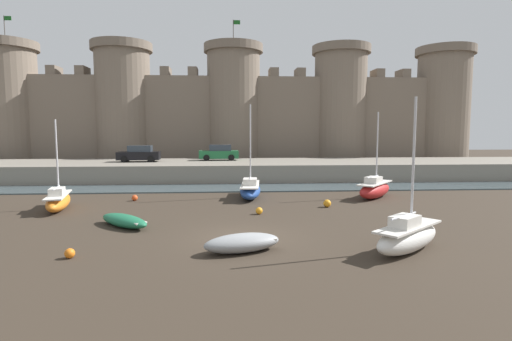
{
  "coord_description": "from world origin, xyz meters",
  "views": [
    {
      "loc": [
        -0.57,
        -17.49,
        4.77
      ],
      "look_at": [
        0.94,
        5.25,
        2.5
      ],
      "focal_mm": 28.0,
      "sensor_mm": 36.0,
      "label": 1
    }
  ],
  "objects_px": {
    "sailboat_foreground_right": "(408,236)",
    "sailboat_midflat_centre": "(58,200)",
    "rowboat_midflat_left": "(242,242)",
    "mooring_buoy_near_channel": "(70,253)",
    "sailboat_near_channel_right": "(375,189)",
    "car_quay_east": "(139,154)",
    "mooring_buoy_mid_mud": "(327,203)",
    "car_quay_centre_east": "(219,153)",
    "sailboat_midflat_right": "(250,189)",
    "rowboat_foreground_left": "(124,220)",
    "mooring_buoy_near_shore": "(135,198)",
    "mooring_buoy_off_centre": "(259,211)"
  },
  "relations": [
    {
      "from": "mooring_buoy_mid_mud",
      "to": "car_quay_centre_east",
      "type": "bearing_deg",
      "value": 112.08
    },
    {
      "from": "sailboat_midflat_right",
      "to": "sailboat_midflat_centre",
      "type": "bearing_deg",
      "value": -162.82
    },
    {
      "from": "car_quay_centre_east",
      "to": "mooring_buoy_off_centre",
      "type": "bearing_deg",
      "value": -81.95
    },
    {
      "from": "sailboat_midflat_right",
      "to": "rowboat_foreground_left",
      "type": "height_order",
      "value": "sailboat_midflat_right"
    },
    {
      "from": "rowboat_midflat_left",
      "to": "mooring_buoy_near_channel",
      "type": "bearing_deg",
      "value": -176.74
    },
    {
      "from": "rowboat_foreground_left",
      "to": "sailboat_midflat_centre",
      "type": "relative_size",
      "value": 0.6
    },
    {
      "from": "sailboat_foreground_right",
      "to": "car_quay_east",
      "type": "relative_size",
      "value": 1.46
    },
    {
      "from": "sailboat_foreground_right",
      "to": "mooring_buoy_near_shore",
      "type": "height_order",
      "value": "sailboat_foreground_right"
    },
    {
      "from": "mooring_buoy_near_channel",
      "to": "car_quay_east",
      "type": "relative_size",
      "value": 0.09
    },
    {
      "from": "rowboat_midflat_left",
      "to": "rowboat_foreground_left",
      "type": "height_order",
      "value": "rowboat_midflat_left"
    },
    {
      "from": "mooring_buoy_near_shore",
      "to": "rowboat_midflat_left",
      "type": "bearing_deg",
      "value": -59.92
    },
    {
      "from": "mooring_buoy_near_shore",
      "to": "mooring_buoy_mid_mud",
      "type": "distance_m",
      "value": 12.97
    },
    {
      "from": "mooring_buoy_near_shore",
      "to": "sailboat_midflat_right",
      "type": "bearing_deg",
      "value": 5.73
    },
    {
      "from": "mooring_buoy_mid_mud",
      "to": "sailboat_midflat_right",
      "type": "bearing_deg",
      "value": 139.72
    },
    {
      "from": "rowboat_foreground_left",
      "to": "mooring_buoy_near_shore",
      "type": "bearing_deg",
      "value": 99.24
    },
    {
      "from": "rowboat_midflat_left",
      "to": "sailboat_foreground_right",
      "type": "distance_m",
      "value": 6.56
    },
    {
      "from": "sailboat_near_channel_right",
      "to": "car_quay_east",
      "type": "xyz_separation_m",
      "value": [
        -19.34,
        12.92,
        1.82
      ]
    },
    {
      "from": "mooring_buoy_mid_mud",
      "to": "car_quay_centre_east",
      "type": "relative_size",
      "value": 0.12
    },
    {
      "from": "rowboat_midflat_left",
      "to": "sailboat_near_channel_right",
      "type": "xyz_separation_m",
      "value": [
        9.85,
        12.14,
        0.27
      ]
    },
    {
      "from": "rowboat_midflat_left",
      "to": "sailboat_foreground_right",
      "type": "height_order",
      "value": "sailboat_foreground_right"
    },
    {
      "from": "sailboat_midflat_right",
      "to": "car_quay_east",
      "type": "distance_m",
      "value": 16.21
    },
    {
      "from": "rowboat_foreground_left",
      "to": "sailboat_midflat_centre",
      "type": "xyz_separation_m",
      "value": [
        -5.09,
        4.62,
        0.25
      ]
    },
    {
      "from": "sailboat_midflat_centre",
      "to": "car_quay_east",
      "type": "xyz_separation_m",
      "value": [
        1.35,
        15.88,
        1.9
      ]
    },
    {
      "from": "sailboat_midflat_centre",
      "to": "mooring_buoy_off_centre",
      "type": "bearing_deg",
      "value": -9.91
    },
    {
      "from": "sailboat_midflat_centre",
      "to": "mooring_buoy_mid_mud",
      "type": "distance_m",
      "value": 16.46
    },
    {
      "from": "rowboat_midflat_left",
      "to": "sailboat_midflat_right",
      "type": "height_order",
      "value": "sailboat_midflat_right"
    },
    {
      "from": "sailboat_near_channel_right",
      "to": "mooring_buoy_mid_mud",
      "type": "distance_m",
      "value": 5.33
    },
    {
      "from": "car_quay_centre_east",
      "to": "car_quay_east",
      "type": "relative_size",
      "value": 1.0
    },
    {
      "from": "sailboat_near_channel_right",
      "to": "rowboat_foreground_left",
      "type": "height_order",
      "value": "sailboat_near_channel_right"
    },
    {
      "from": "rowboat_midflat_left",
      "to": "sailboat_foreground_right",
      "type": "bearing_deg",
      "value": -3.23
    },
    {
      "from": "sailboat_foreground_right",
      "to": "mooring_buoy_off_centre",
      "type": "height_order",
      "value": "sailboat_foreground_right"
    },
    {
      "from": "rowboat_midflat_left",
      "to": "mooring_buoy_mid_mud",
      "type": "relative_size",
      "value": 6.94
    },
    {
      "from": "rowboat_foreground_left",
      "to": "mooring_buoy_mid_mud",
      "type": "height_order",
      "value": "rowboat_foreground_left"
    },
    {
      "from": "mooring_buoy_off_centre",
      "to": "mooring_buoy_near_channel",
      "type": "xyz_separation_m",
      "value": [
        -7.69,
        -7.45,
        -0.01
      ]
    },
    {
      "from": "sailboat_foreground_right",
      "to": "sailboat_midflat_centre",
      "type": "xyz_separation_m",
      "value": [
        -17.39,
        9.55,
        -0.05
      ]
    },
    {
      "from": "mooring_buoy_mid_mud",
      "to": "car_quay_east",
      "type": "bearing_deg",
      "value": 133.09
    },
    {
      "from": "sailboat_midflat_centre",
      "to": "mooring_buoy_near_shore",
      "type": "relative_size",
      "value": 13.43
    },
    {
      "from": "mooring_buoy_mid_mud",
      "to": "mooring_buoy_off_centre",
      "type": "bearing_deg",
      "value": -157.34
    },
    {
      "from": "rowboat_midflat_left",
      "to": "mooring_buoy_near_shore",
      "type": "relative_size",
      "value": 8.24
    },
    {
      "from": "sailboat_foreground_right",
      "to": "mooring_buoy_near_channel",
      "type": "relative_size",
      "value": 16.07
    },
    {
      "from": "sailboat_near_channel_right",
      "to": "sailboat_midflat_centre",
      "type": "distance_m",
      "value": 20.9
    },
    {
      "from": "mooring_buoy_near_channel",
      "to": "car_quay_east",
      "type": "height_order",
      "value": "car_quay_east"
    },
    {
      "from": "sailboat_midflat_centre",
      "to": "mooring_buoy_near_channel",
      "type": "distance_m",
      "value": 10.51
    },
    {
      "from": "mooring_buoy_near_channel",
      "to": "mooring_buoy_off_centre",
      "type": "bearing_deg",
      "value": 44.09
    },
    {
      "from": "sailboat_midflat_right",
      "to": "mooring_buoy_near_shore",
      "type": "bearing_deg",
      "value": -174.27
    },
    {
      "from": "sailboat_near_channel_right",
      "to": "sailboat_foreground_right",
      "type": "relative_size",
      "value": 1.0
    },
    {
      "from": "rowboat_midflat_left",
      "to": "sailboat_near_channel_right",
      "type": "height_order",
      "value": "sailboat_near_channel_right"
    },
    {
      "from": "mooring_buoy_near_shore",
      "to": "car_quay_east",
      "type": "bearing_deg",
      "value": 100.93
    },
    {
      "from": "mooring_buoy_near_shore",
      "to": "mooring_buoy_mid_mud",
      "type": "bearing_deg",
      "value": -13.92
    },
    {
      "from": "rowboat_midflat_left",
      "to": "mooring_buoy_off_centre",
      "type": "xyz_separation_m",
      "value": [
        1.2,
        7.08,
        -0.18
      ]
    }
  ]
}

